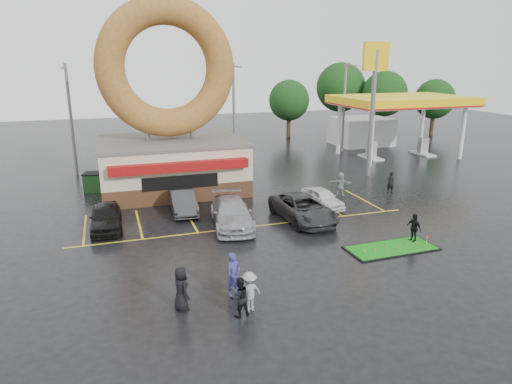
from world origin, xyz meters
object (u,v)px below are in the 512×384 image
object	(u,v)px
car_silver	(232,213)
person_cameraman	(414,228)
donut_shop	(170,129)
person_blue	(234,275)
dumpster	(98,182)
car_black	(106,217)
car_white	(322,198)
putting_green	(391,248)
gas_station	(383,116)
streetlight_right	(345,105)
shell_sign	(374,84)
car_dgrey	(183,202)
streetlight_left	(71,117)
car_grey	(303,208)
streetlight_mid	(234,110)

from	to	relation	value
car_silver	person_cameraman	size ratio (longest dim) A/B	3.42
donut_shop	person_blue	size ratio (longest dim) A/B	7.27
person_cameraman	dumpster	size ratio (longest dim) A/B	0.86
car_black	car_white	size ratio (longest dim) A/B	1.17
putting_green	person_blue	bearing A→B (deg)	-166.65
gas_station	streetlight_right	size ratio (longest dim) A/B	1.52
car_silver	person_cameraman	distance (m)	9.95
car_silver	car_black	bearing A→B (deg)	173.81
car_silver	putting_green	bearing A→B (deg)	-32.30
shell_sign	car_dgrey	size ratio (longest dim) A/B	2.53
streetlight_left	car_grey	distance (m)	21.54
streetlight_mid	car_black	world-z (taller)	streetlight_mid
car_grey	putting_green	world-z (taller)	car_grey
car_silver	car_grey	world-z (taller)	car_silver
car_black	car_grey	xyz separation A→B (m)	(11.14, -2.10, 0.02)
shell_sign	streetlight_right	xyz separation A→B (m)	(3.00, 9.92, -2.60)
streetlight_left	streetlight_right	distance (m)	26.08
car_black	person_cameraman	size ratio (longest dim) A/B	2.74
streetlight_right	car_silver	size ratio (longest dim) A/B	1.69
gas_station	streetlight_right	world-z (taller)	streetlight_right
gas_station	person_blue	world-z (taller)	gas_station
car_dgrey	car_white	world-z (taller)	car_dgrey
donut_shop	car_black	size ratio (longest dim) A/B	3.18
shell_sign	gas_station	bearing A→B (deg)	51.93
car_grey	car_black	bearing A→B (deg)	165.48
donut_shop	car_white	bearing A→B (deg)	-41.18
donut_shop	streetlight_right	world-z (taller)	donut_shop
car_black	dumpster	size ratio (longest dim) A/B	2.36
shell_sign	car_silver	size ratio (longest dim) A/B	2.00
streetlight_left	car_silver	xyz separation A→B (m)	(9.07, -16.03, -4.01)
car_silver	dumpster	bearing A→B (deg)	133.91
car_black	person_blue	world-z (taller)	person_blue
car_dgrey	car_silver	size ratio (longest dim) A/B	0.79
streetlight_left	car_silver	size ratio (longest dim) A/B	1.69
car_white	streetlight_left	bearing A→B (deg)	129.49
streetlight_right	person_blue	distance (m)	32.33
gas_station	shell_sign	xyz separation A→B (m)	(-7.00, -8.94, 3.68)
streetlight_right	car_white	size ratio (longest dim) A/B	2.47
car_dgrey	car_silver	bearing A→B (deg)	-53.78
car_dgrey	putting_green	world-z (taller)	car_dgrey
streetlight_right	shell_sign	bearing A→B (deg)	-106.83
streetlight_mid	person_blue	size ratio (longest dim) A/B	4.85
streetlight_left	car_grey	bearing A→B (deg)	-50.89
dumpster	car_grey	bearing A→B (deg)	-28.03
car_black	donut_shop	bearing A→B (deg)	58.05
shell_sign	streetlight_right	bearing A→B (deg)	73.17
gas_station	person_cameraman	bearing A→B (deg)	-119.23
gas_station	streetlight_mid	bearing A→B (deg)	-179.92
gas_station	car_black	bearing A→B (deg)	-151.11
donut_shop	car_silver	world-z (taller)	donut_shop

